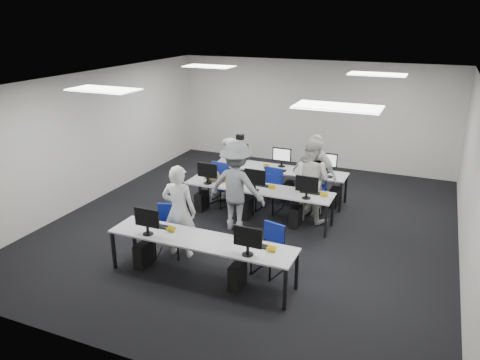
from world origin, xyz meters
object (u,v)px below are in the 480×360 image
at_px(student_0, 179,211).
at_px(student_2, 230,169).
at_px(desk_front, 201,242).
at_px(student_1, 311,180).
at_px(chair_2, 221,193).
at_px(chair_6, 274,195).
at_px(chair_5, 225,187).
at_px(chair_7, 313,201).
at_px(chair_0, 169,239).
at_px(chair_1, 268,258).
at_px(chair_4, 313,202).
at_px(student_3, 314,175).
at_px(desk_mid, 258,190).
at_px(photographer, 236,187).
at_px(chair_3, 269,198).

bearing_deg(student_0, student_2, -90.72).
distance_m(desk_front, student_1, 3.25).
bearing_deg(student_2, chair_2, -79.91).
bearing_deg(chair_2, chair_6, 38.34).
bearing_deg(chair_5, student_2, 11.39).
xyz_separation_m(chair_2, chair_5, (-0.07, 0.37, 0.03)).
relative_size(desk_front, chair_7, 3.28).
height_order(desk_front, student_0, student_0).
bearing_deg(chair_0, chair_5, 74.09).
distance_m(chair_0, chair_1, 1.90).
relative_size(chair_7, student_2, 0.64).
bearing_deg(chair_1, student_0, -164.68).
height_order(chair_4, student_3, student_3).
bearing_deg(chair_5, student_1, -2.12).
xyz_separation_m(chair_2, student_2, (0.07, 0.38, 0.48)).
bearing_deg(desk_front, desk_mid, 90.00).
xyz_separation_m(chair_2, chair_6, (1.15, 0.43, -0.02)).
height_order(chair_0, student_0, student_0).
height_order(student_0, student_2, student_0).
relative_size(chair_1, chair_2, 0.99).
bearing_deg(chair_5, student_0, -74.74).
bearing_deg(chair_7, student_2, -160.06).
bearing_deg(chair_5, photographer, -50.19).
xyz_separation_m(chair_4, student_3, (-0.04, 0.14, 0.59)).
xyz_separation_m(desk_front, chair_2, (-1.08, 3.06, -0.41)).
distance_m(chair_6, photographer, 1.66).
distance_m(chair_0, student_0, 0.61).
relative_size(chair_2, student_0, 0.50).
relative_size(chair_1, photographer, 0.47).
bearing_deg(student_3, student_0, -106.20).
xyz_separation_m(desk_mid, chair_0, (-0.95, -2.07, -0.39)).
bearing_deg(chair_5, chair_2, -72.45).
height_order(chair_3, chair_7, chair_7).
xyz_separation_m(desk_mid, chair_1, (0.95, -1.98, -0.41)).
relative_size(desk_mid, chair_4, 3.23).
height_order(chair_2, photographer, photographer).
bearing_deg(photographer, chair_5, -55.89).
relative_size(chair_0, photographer, 0.50).
distance_m(desk_mid, chair_4, 1.28).
bearing_deg(chair_6, chair_2, -168.45).
distance_m(student_2, student_3, 2.02).
xyz_separation_m(chair_3, photographer, (-0.29, -1.18, 0.62)).
height_order(student_1, student_3, student_3).
bearing_deg(chair_2, chair_3, 24.08).
relative_size(chair_0, chair_1, 1.07).
xyz_separation_m(chair_5, student_1, (2.17, -0.35, 0.60)).
bearing_deg(student_0, chair_1, 174.85).
bearing_deg(student_1, photographer, 57.50).
xyz_separation_m(chair_1, chair_6, (-0.88, 2.87, -0.01)).
bearing_deg(desk_front, chair_2, 109.50).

